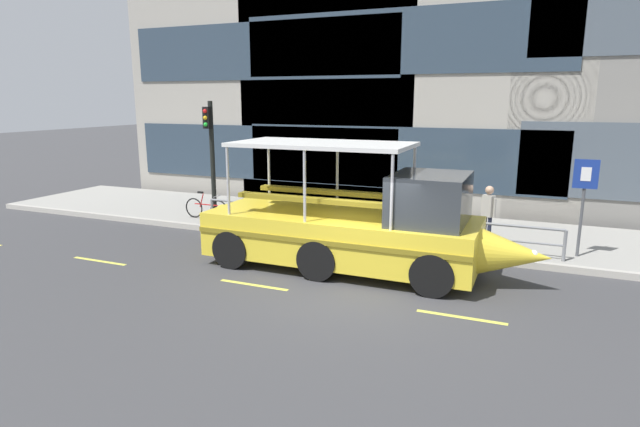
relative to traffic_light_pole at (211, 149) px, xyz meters
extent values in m
plane|color=#3D3D3F|center=(6.77, -4.03, -2.64)|extent=(120.00, 120.00, 0.00)
cube|color=#99968E|center=(6.77, 1.57, -2.55)|extent=(32.00, 4.80, 0.18)
cube|color=#B2ADA3|center=(6.77, -0.92, -2.55)|extent=(32.00, 0.18, 0.18)
cube|color=#DBD64C|center=(-0.43, -4.84, -2.64)|extent=(1.80, 0.12, 0.01)
cube|color=#DBD64C|center=(4.37, -4.84, -2.64)|extent=(1.80, 0.12, 0.01)
cube|color=#DBD64C|center=(9.17, -4.84, -2.64)|extent=(1.80, 0.12, 0.01)
cube|color=#2D3D4C|center=(-0.57, 4.34, -0.57)|extent=(11.98, 0.06, 2.27)
cube|color=#2D3D4C|center=(-0.57, 4.34, 3.56)|extent=(11.98, 0.06, 2.27)
cube|color=#2D3D4C|center=(5.24, 4.34, -0.53)|extent=(12.24, 0.06, 2.33)
cube|color=#2D3D4C|center=(5.24, 4.34, 3.70)|extent=(12.24, 0.06, 2.33)
cylinder|color=gray|center=(5.74, -0.58, -1.64)|extent=(10.82, 0.07, 0.07)
cylinder|color=gray|center=(5.74, -0.58, -2.05)|extent=(10.82, 0.06, 0.06)
cylinder|color=gray|center=(0.33, -0.58, -2.05)|extent=(0.09, 0.09, 0.82)
cylinder|color=gray|center=(2.50, -0.58, -2.05)|extent=(0.09, 0.09, 0.82)
cylinder|color=gray|center=(4.66, -0.58, -2.05)|extent=(0.09, 0.09, 0.82)
cylinder|color=gray|center=(6.83, -0.58, -2.05)|extent=(0.09, 0.09, 0.82)
cylinder|color=gray|center=(8.99, -0.58, -2.05)|extent=(0.09, 0.09, 0.82)
cylinder|color=gray|center=(11.15, -0.58, -2.05)|extent=(0.09, 0.09, 0.82)
cylinder|color=black|center=(0.00, 0.06, -0.43)|extent=(0.16, 0.16, 4.06)
cube|color=black|center=(0.00, -0.14, 1.05)|extent=(0.24, 0.20, 0.72)
sphere|color=red|center=(0.00, -0.25, 1.27)|extent=(0.14, 0.14, 0.14)
sphere|color=gold|center=(0.00, -0.25, 1.05)|extent=(0.14, 0.14, 0.14)
sphere|color=green|center=(0.00, -0.25, 0.83)|extent=(0.14, 0.14, 0.14)
cylinder|color=#4C4F54|center=(11.51, 0.06, -1.17)|extent=(0.08, 0.08, 2.58)
cube|color=navy|center=(11.51, 0.01, -0.23)|extent=(0.60, 0.04, 0.76)
cube|color=white|center=(11.51, -0.01, -0.23)|extent=(0.24, 0.01, 0.36)
torus|color=black|center=(0.27, -0.07, -2.11)|extent=(0.70, 0.04, 0.70)
torus|color=black|center=(-0.77, -0.07, -2.11)|extent=(0.70, 0.04, 0.70)
cylinder|color=#B21919|center=(-0.25, -0.07, -1.95)|extent=(0.95, 0.04, 0.04)
cylinder|color=#B21919|center=(-0.43, -0.07, -1.81)|extent=(0.19, 0.04, 0.51)
cube|color=black|center=(-0.47, -0.07, -1.53)|extent=(0.20, 0.08, 0.06)
cylinder|color=#A5A5AA|center=(0.23, -0.07, -1.61)|extent=(0.03, 0.46, 0.03)
cube|color=yellow|center=(5.79, -2.79, -1.80)|extent=(6.92, 2.47, 1.14)
cone|color=yellow|center=(10.03, -2.79, -1.80)|extent=(1.56, 1.08, 1.08)
cylinder|color=yellow|center=(2.33, -2.79, -1.80)|extent=(0.35, 1.08, 1.08)
cube|color=olive|center=(5.79, -4.04, -1.65)|extent=(6.92, 0.04, 0.12)
sphere|color=white|center=(10.42, -2.79, -1.75)|extent=(0.22, 0.22, 0.22)
cube|color=#33383D|center=(8.04, -2.79, -0.64)|extent=(1.73, 2.07, 1.17)
cube|color=silver|center=(5.28, -2.79, 0.55)|extent=(4.50, 2.27, 0.10)
cylinder|color=#B2B2B7|center=(7.41, -1.70, -0.36)|extent=(0.07, 0.07, 1.72)
cylinder|color=#B2B2B7|center=(7.41, -3.87, -0.36)|extent=(0.07, 0.07, 1.72)
cylinder|color=#B2B2B7|center=(5.28, -1.70, -0.36)|extent=(0.07, 0.07, 1.72)
cylinder|color=#B2B2B7|center=(5.28, -3.87, -0.36)|extent=(0.07, 0.07, 1.72)
cylinder|color=#B2B2B7|center=(3.15, -1.70, -0.36)|extent=(0.07, 0.07, 1.72)
cylinder|color=#B2B2B7|center=(3.15, -3.87, -0.36)|extent=(0.07, 0.07, 1.72)
cube|color=olive|center=(5.28, -2.20, -0.78)|extent=(4.14, 0.28, 0.12)
cube|color=olive|center=(5.28, -3.38, -0.78)|extent=(4.14, 0.28, 0.12)
cylinder|color=black|center=(8.39, -1.65, -2.14)|extent=(1.00, 0.28, 1.00)
cylinder|color=black|center=(8.39, -3.92, -2.14)|extent=(1.00, 0.28, 1.00)
cylinder|color=black|center=(5.62, -1.65, -2.14)|extent=(1.00, 0.28, 1.00)
cylinder|color=black|center=(5.62, -3.92, -2.14)|extent=(1.00, 0.28, 1.00)
cylinder|color=black|center=(3.20, -1.65, -2.14)|extent=(1.00, 0.28, 1.00)
cylinder|color=black|center=(3.20, -3.92, -2.14)|extent=(1.00, 0.28, 1.00)
cylinder|color=#1E2338|center=(9.22, 0.11, -2.03)|extent=(0.11, 0.11, 0.87)
cylinder|color=#1E2338|center=(9.08, 0.21, -2.03)|extent=(0.11, 0.11, 0.87)
cube|color=#B7B2A8|center=(9.15, 0.16, -1.29)|extent=(0.37, 0.34, 0.61)
cylinder|color=#B7B2A8|center=(9.32, 0.03, -1.32)|extent=(0.08, 0.08, 0.55)
cylinder|color=#B7B2A8|center=(8.97, 0.29, -1.32)|extent=(0.08, 0.08, 0.55)
sphere|color=tan|center=(9.15, 0.16, -0.84)|extent=(0.24, 0.24, 0.24)
camera|label=1|loc=(10.36, -15.01, 1.68)|focal=29.32mm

